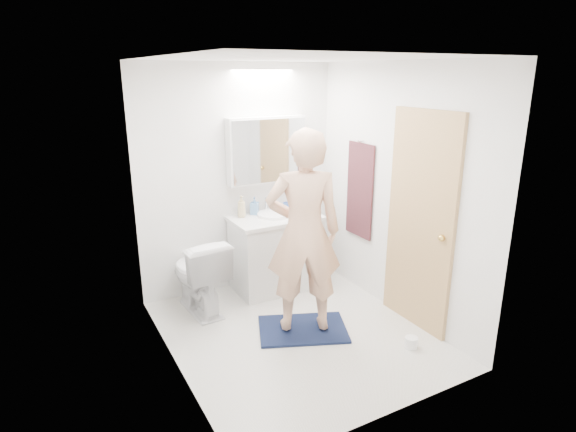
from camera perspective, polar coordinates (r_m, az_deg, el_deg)
floor at (r=4.50m, az=1.01°, el=-13.83°), size 2.50×2.50×0.00m
ceiling at (r=3.87m, az=1.20°, el=18.40°), size 2.50×2.50×0.00m
wall_back at (r=5.11m, az=-5.92°, el=4.40°), size 2.50×0.00×2.50m
wall_front at (r=3.06m, az=12.87°, el=-4.64°), size 2.50×0.00×2.50m
wall_left at (r=3.62m, az=-14.18°, el=-1.30°), size 0.00×2.50×2.50m
wall_right at (r=4.65m, az=12.95°, el=2.80°), size 0.00×2.50×2.50m
vanity_cabinet at (r=5.21m, az=-1.49°, el=-4.56°), size 0.90×0.55×0.78m
countertop at (r=5.08m, az=-1.53°, el=-0.26°), size 0.95×0.58×0.04m
sink_basin at (r=5.09m, az=-1.69°, el=0.21°), size 0.36×0.36×0.03m
faucet at (r=5.24m, az=-2.64°, el=1.41°), size 0.02×0.02×0.16m
medicine_cabinet at (r=5.11m, az=-2.57°, el=7.90°), size 0.88×0.14×0.70m
mirror_panel at (r=5.04m, az=-2.18°, el=7.78°), size 0.84×0.01×0.66m
toilet at (r=4.79m, az=-10.70°, el=-6.87°), size 0.49×0.79×0.78m
bath_rug at (r=4.54m, az=1.77°, el=-13.39°), size 0.95×0.82×0.02m
person at (r=4.14m, az=1.89°, el=-2.00°), size 0.78×0.66×1.82m
door at (r=4.44m, az=15.56°, el=-0.73°), size 0.04×0.80×2.00m
door_knob at (r=4.23m, az=17.91°, el=-2.53°), size 0.06×0.06×0.06m
towel at (r=5.07m, az=8.59°, el=3.04°), size 0.02×0.42×1.00m
towel_hook at (r=4.96m, az=8.74°, el=8.86°), size 0.07×0.02×0.02m
soap_bottle_a at (r=5.04m, az=-5.60°, el=1.15°), size 0.10×0.10×0.23m
soap_bottle_b at (r=5.13m, az=-4.03°, el=1.24°), size 0.12×0.12×0.19m
toothbrush_cup at (r=5.30m, az=-0.13°, el=1.19°), size 0.11×0.11×0.08m
toilet_paper_roll at (r=4.40m, az=14.54°, el=-14.47°), size 0.11×0.11×0.10m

